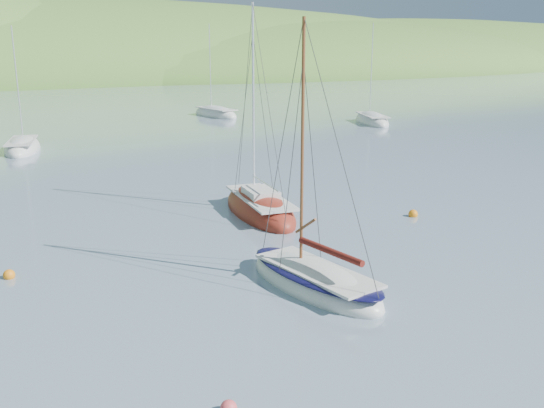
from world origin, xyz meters
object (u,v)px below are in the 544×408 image
daysailer_white (315,281)px  distant_sloop_d (372,122)px  distant_sloop_a (23,149)px  distant_sloop_b (216,115)px  sloop_red (260,210)px

daysailer_white → distant_sloop_d: 48.82m
distant_sloop_a → distant_sloop_b: size_ratio=0.91×
daysailer_white → distant_sloop_d: bearing=41.9°
distant_sloop_b → sloop_red: bearing=-118.2°
sloop_red → distant_sloop_d: 39.70m
daysailer_white → distant_sloop_b: (19.20, 52.10, -0.03)m
daysailer_white → distant_sloop_b: size_ratio=0.85×
distant_sloop_a → distant_sloop_d: 37.02m
sloop_red → distant_sloop_d: bearing=52.4°
distant_sloop_a → distant_sloop_b: 28.96m
distant_sloop_b → distant_sloop_a: bearing=-154.8°
distant_sloop_b → daysailer_white: bearing=-117.4°
distant_sloop_a → distant_sloop_b: (24.45, 15.52, 0.01)m
sloop_red → distant_sloop_a: sloop_red is taller
daysailer_white → distant_sloop_a: (-5.25, 36.58, -0.04)m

